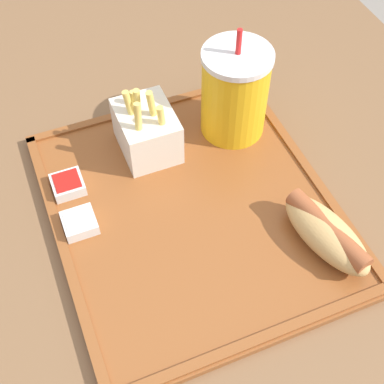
{
  "coord_description": "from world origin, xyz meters",
  "views": [
    {
      "loc": [
        0.37,
        -0.12,
        1.3
      ],
      "look_at": [
        -0.0,
        0.03,
        0.78
      ],
      "focal_mm": 50.0,
      "sensor_mm": 36.0,
      "label": 1
    }
  ],
  "objects_px": {
    "fries_carton": "(147,130)",
    "sauce_cup_mayo": "(80,223)",
    "hot_dog_far": "(327,233)",
    "sauce_cup_ketchup": "(68,184)",
    "soda_cup": "(235,92)"
  },
  "relations": [
    {
      "from": "sauce_cup_mayo",
      "to": "sauce_cup_ketchup",
      "type": "xyz_separation_m",
      "value": [
        -0.06,
        0.0,
        0.0
      ]
    },
    {
      "from": "sauce_cup_mayo",
      "to": "fries_carton",
      "type": "bearing_deg",
      "value": 127.51
    },
    {
      "from": "soda_cup",
      "to": "fries_carton",
      "type": "relative_size",
      "value": 1.57
    },
    {
      "from": "hot_dog_far",
      "to": "soda_cup",
      "type": "bearing_deg",
      "value": -174.8
    },
    {
      "from": "sauce_cup_mayo",
      "to": "hot_dog_far",
      "type": "bearing_deg",
      "value": 63.19
    },
    {
      "from": "hot_dog_far",
      "to": "sauce_cup_mayo",
      "type": "xyz_separation_m",
      "value": [
        -0.13,
        -0.27,
        -0.01
      ]
    },
    {
      "from": "soda_cup",
      "to": "sauce_cup_ketchup",
      "type": "distance_m",
      "value": 0.25
    },
    {
      "from": "fries_carton",
      "to": "sauce_cup_mayo",
      "type": "distance_m",
      "value": 0.15
    },
    {
      "from": "soda_cup",
      "to": "sauce_cup_mayo",
      "type": "relative_size",
      "value": 4.11
    },
    {
      "from": "fries_carton",
      "to": "sauce_cup_mayo",
      "type": "relative_size",
      "value": 2.62
    },
    {
      "from": "hot_dog_far",
      "to": "sauce_cup_ketchup",
      "type": "distance_m",
      "value": 0.33
    },
    {
      "from": "hot_dog_far",
      "to": "fries_carton",
      "type": "relative_size",
      "value": 1.34
    },
    {
      "from": "sauce_cup_mayo",
      "to": "sauce_cup_ketchup",
      "type": "height_order",
      "value": "same"
    },
    {
      "from": "fries_carton",
      "to": "sauce_cup_ketchup",
      "type": "relative_size",
      "value": 2.62
    },
    {
      "from": "hot_dog_far",
      "to": "sauce_cup_ketchup",
      "type": "bearing_deg",
      "value": -126.87
    }
  ]
}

